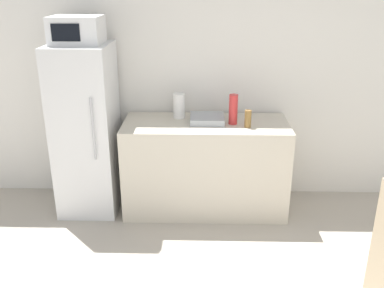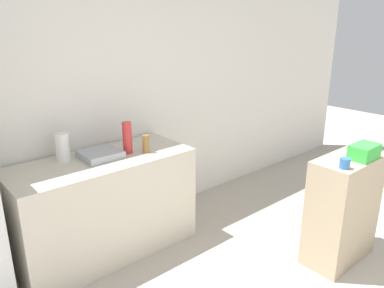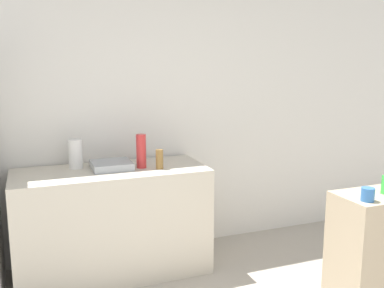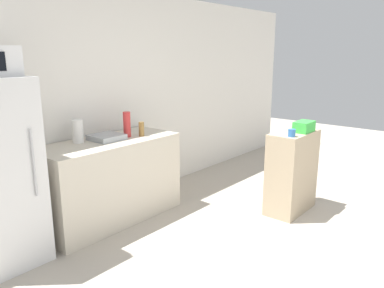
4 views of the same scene
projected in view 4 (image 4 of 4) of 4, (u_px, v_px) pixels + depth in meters
wall_back at (111, 100)px, 4.55m from camera, size 8.00×0.06×2.60m
counter at (110, 180)px, 4.22m from camera, size 1.61×0.68×0.92m
sink_basin at (107, 137)px, 4.13m from camera, size 0.33×0.32×0.06m
bottle_tall at (127, 124)px, 4.25m from camera, size 0.08×0.08×0.29m
bottle_short at (141, 129)px, 4.30m from camera, size 0.06×0.06×0.17m
shelf_cabinet at (292, 172)px, 4.44m from camera, size 0.70×0.36×0.97m
basket at (304, 127)px, 4.31m from camera, size 0.27×0.17×0.12m
jar at (292, 133)px, 4.06m from camera, size 0.08×0.08×0.08m
paper_towel_roll at (78, 131)px, 3.98m from camera, size 0.12×0.12×0.25m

